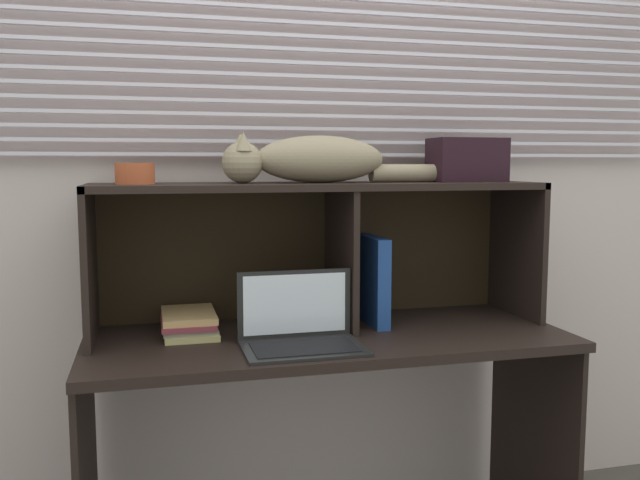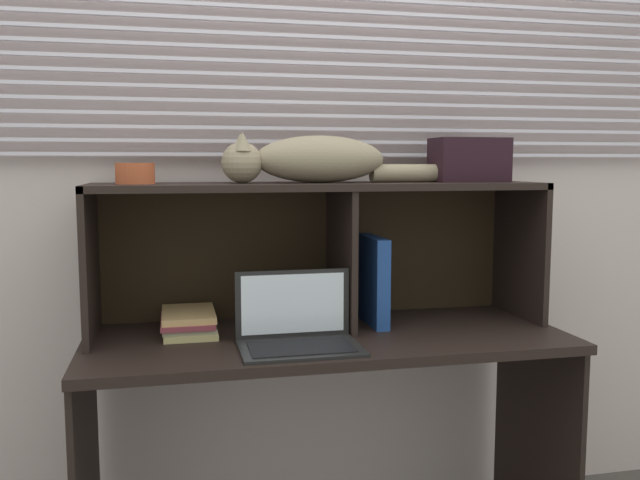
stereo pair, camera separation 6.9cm
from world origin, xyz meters
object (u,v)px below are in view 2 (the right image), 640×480
Objects in this scene: laptop at (298,332)px; small_basket at (135,173)px; cat at (312,160)px; storage_box at (469,160)px; book_stack at (189,322)px; binder_upright at (373,280)px.

small_basket reaches higher than laptop.
cat reaches higher than small_basket.
small_basket is 1.10m from storage_box.
small_basket is at bearing 179.61° from book_stack.
book_stack is (-0.40, -0.00, -0.51)m from cat.
book_stack is at bearing -179.85° from cat.
cat is 2.10× the size of laptop.
binder_upright is 0.62m from book_stack.
small_basket is (-0.76, 0.00, 0.36)m from binder_upright.
cat is 0.45m from binder_upright.
storage_box is (0.55, 0.00, 0.00)m from cat.
laptop is 0.38m from book_stack.
storage_box is at bearing 19.94° from laptop.
small_basket is at bearing 180.00° from cat.
binder_upright is 0.52m from storage_box.
laptop is 1.19× the size of binder_upright.
cat reaches higher than binder_upright.
book_stack is 2.15× the size of small_basket.
cat is 2.98× the size of storage_box.
book_stack is at bearing -179.90° from binder_upright.
book_stack is (-0.61, -0.00, -0.11)m from binder_upright.
binder_upright is 1.16× the size of book_stack.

